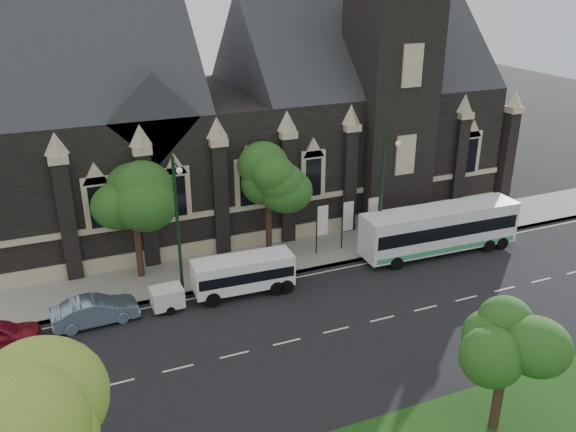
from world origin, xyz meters
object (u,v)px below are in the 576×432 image
tour_coach (440,229)px  box_trailer (167,297)px  tree_park_near (44,405)px  banner_flag_right (371,215)px  sedan (95,311)px  street_lamp_near (383,189)px  banner_flag_left (321,224)px  tree_walk_left (136,194)px  tree_park_east (508,336)px  street_lamp_mid (178,220)px  shuttle_bus (244,273)px  banner_flag_center (346,219)px  tree_walk_right (270,175)px

tour_coach → box_trailer: size_ratio=4.35×
tree_park_near → banner_flag_right: size_ratio=2.14×
tour_coach → sedan: (-23.56, -0.08, -1.06)m
tree_park_near → tour_coach: (25.98, 14.85, -4.56)m
tree_park_near → street_lamp_near: street_lamp_near is taller
tree_park_near → banner_flag_left: 25.65m
tree_walk_left → banner_flag_right: size_ratio=1.91×
tree_park_east → street_lamp_mid: 19.32m
shuttle_bus → sedan: size_ratio=1.31×
street_lamp_near → street_lamp_mid: 14.00m
banner_flag_right → box_trailer: banner_flag_right is taller
shuttle_bus → street_lamp_mid: bearing=165.7°
tree_walk_left → banner_flag_left: bearing=-8.0°
street_lamp_mid → box_trailer: 4.64m
tree_walk_left → banner_flag_center: 14.58m
tree_walk_right → street_lamp_near: size_ratio=0.87×
street_lamp_near → banner_flag_right: bearing=81.4°
tree_walk_left → tour_coach: tree_walk_left is taller
tree_park_near → tree_walk_right: tree_park_near is taller
tree_park_near → banner_flag_right: bearing=38.9°
tree_park_east → box_trailer: size_ratio=2.33×
tree_park_east → banner_flag_right: bearing=77.4°
tree_park_east → street_lamp_near: size_ratio=0.70×
tree_walk_left → sedan: 7.69m
banner_flag_left → sedan: 16.00m
banner_flag_left → shuttle_bus: bearing=-155.8°
banner_flag_center → tour_coach: size_ratio=0.34×
tree_park_near → tree_walk_right: bearing=52.4°
tree_park_near → tree_park_east: bearing=-1.8°
tree_walk_right → shuttle_bus: bearing=-127.5°
tree_walk_left → banner_flag_right: 16.52m
tree_walk_right → street_lamp_mid: bearing=-153.4°
sedan → banner_flag_right: bearing=-83.9°
street_lamp_mid → sedan: (-5.34, -1.09, -4.32)m
street_lamp_mid → sedan: 6.96m
street_lamp_mid → banner_flag_right: street_lamp_mid is taller
tour_coach → banner_flag_right: bearing=145.0°
tree_park_near → sedan: size_ratio=1.78×
banner_flag_left → banner_flag_right: bearing=0.0°
tree_walk_right → shuttle_bus: 7.40m
street_lamp_near → banner_flag_center: size_ratio=2.25×
tree_walk_left → sedan: bearing=-127.0°
tree_park_near → tree_park_east: tree_park_near is taller
tree_park_east → street_lamp_mid: size_ratio=0.70×
tree_park_near → shuttle_bus: tree_park_near is taller
tree_park_near → street_lamp_mid: (7.77, 15.86, -1.30)m
tree_park_near → banner_flag_right: tree_park_near is taller
tree_park_near → tree_walk_left: (5.97, 19.47, -0.68)m
banner_flag_left → street_lamp_mid: bearing=-169.5°
tree_park_east → tree_walk_left: bearing=120.9°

